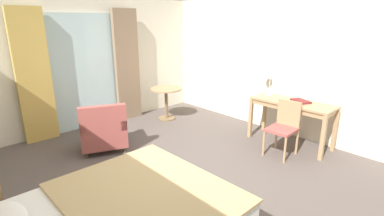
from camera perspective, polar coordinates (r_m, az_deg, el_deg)
The scene contains 12 objects.
ground at distance 4.23m, azimuth -2.06°, elevation -14.06°, with size 5.81×6.41×0.10m, color #564C47.
wall_back at distance 6.23m, azimuth -20.40°, elevation 8.00°, with size 5.41×0.12×2.54m, color silver.
wall_right at distance 5.77m, azimuth 18.24°, elevation 7.57°, with size 0.12×6.01×2.54m, color silver.
balcony_glass_door at distance 6.16m, azimuth -20.38°, elevation 6.47°, with size 1.40×0.02×2.23m, color silver.
curtain_panel_left at distance 5.77m, azimuth -28.43°, elevation 5.34°, with size 0.56×0.10×2.33m, color tan.
curtain_panel_right at distance 6.47m, azimuth -12.53°, elevation 8.02°, with size 0.54×0.10×2.33m, color #897056.
writing_desk at distance 5.32m, azimuth 18.89°, elevation 0.22°, with size 0.57×1.41×0.78m.
desk_chair at distance 4.94m, azimuth 17.50°, elevation -3.19°, with size 0.47×0.43×0.88m.
desk_lamp at distance 5.71m, azimuth 14.57°, elevation 5.66°, with size 0.33×0.32×0.45m.
closed_book at distance 5.31m, azimuth 20.41°, elevation 1.29°, with size 0.19×0.33×0.03m, color maroon.
armchair_by_window at distance 5.11m, azimuth -16.86°, elevation -4.24°, with size 0.93×0.91×0.84m.
round_cafe_table at distance 6.40m, azimuth -5.04°, elevation 2.29°, with size 0.68×0.68×0.69m.
Camera 1 is at (-2.35, -2.76, 2.13)m, focal length 27.42 mm.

